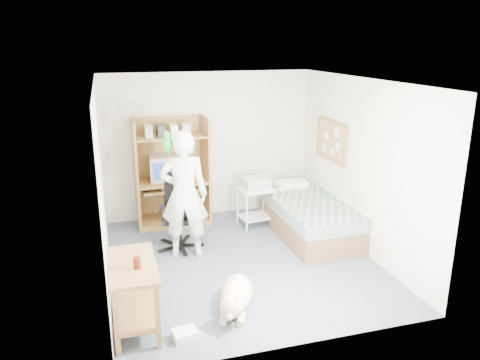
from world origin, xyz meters
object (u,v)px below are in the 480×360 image
(bed, at_px, (309,217))
(dog, at_px, (236,295))
(computer_hutch, at_px, (172,176))
(printer_cart, at_px, (255,201))
(side_desk, at_px, (133,286))
(office_chair, at_px, (179,222))
(person, at_px, (184,195))

(bed, height_order, dog, bed)
(computer_hutch, height_order, printer_cart, computer_hutch)
(side_desk, bearing_deg, office_chair, 67.52)
(office_chair, xyz_separation_m, printer_cart, (1.34, 0.45, 0.05))
(side_desk, distance_m, printer_cart, 3.20)
(computer_hutch, xyz_separation_m, bed, (2.00, -1.12, -0.53))
(person, bearing_deg, side_desk, 75.89)
(bed, height_order, printer_cart, printer_cart)
(printer_cart, bearing_deg, computer_hutch, 148.98)
(office_chair, bearing_deg, bed, 9.91)
(bed, relative_size, side_desk, 2.02)
(office_chair, xyz_separation_m, person, (0.04, -0.31, 0.52))
(computer_hutch, height_order, dog, computer_hutch)
(printer_cart, bearing_deg, dog, -120.64)
(computer_hutch, relative_size, printer_cart, 2.70)
(dog, bearing_deg, side_desk, -155.52)
(side_desk, height_order, office_chair, office_chair)
(computer_hutch, distance_m, printer_cart, 1.46)
(computer_hutch, xyz_separation_m, side_desk, (-0.85, -2.94, -0.33))
(side_desk, height_order, printer_cart, side_desk)
(side_desk, xyz_separation_m, person, (0.84, 1.62, 0.42))
(computer_hutch, xyz_separation_m, printer_cart, (1.29, -0.56, -0.38))
(computer_hutch, bearing_deg, person, -90.64)
(side_desk, relative_size, printer_cart, 1.50)
(side_desk, relative_size, person, 0.55)
(dog, bearing_deg, computer_hutch, 119.37)
(bed, height_order, office_chair, office_chair)
(person, height_order, printer_cart, person)
(dog, distance_m, printer_cart, 2.58)
(dog, bearing_deg, office_chair, 123.74)
(side_desk, relative_size, dog, 0.95)
(dog, bearing_deg, printer_cart, 90.79)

